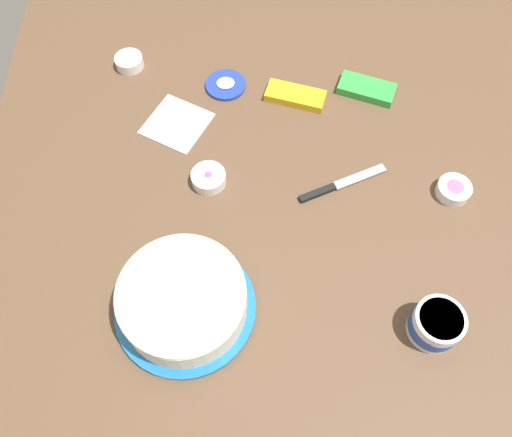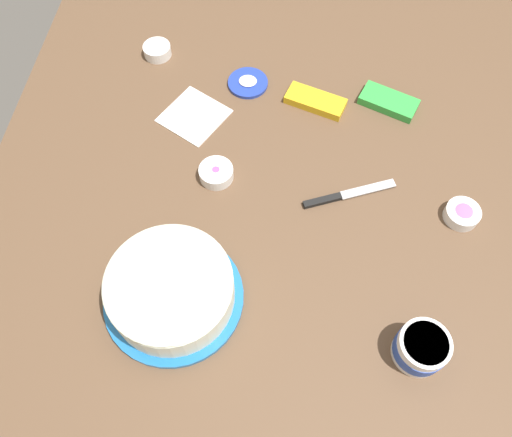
{
  "view_description": "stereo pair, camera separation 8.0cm",
  "coord_description": "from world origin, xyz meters",
  "px_view_note": "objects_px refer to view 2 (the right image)",
  "views": [
    {
      "loc": [
        -0.1,
        -0.69,
        1.09
      ],
      "look_at": [
        -0.09,
        -0.11,
        0.04
      ],
      "focal_mm": 36.53,
      "sensor_mm": 36.0,
      "label": 1
    },
    {
      "loc": [
        -0.02,
        -0.68,
        1.09
      ],
      "look_at": [
        -0.09,
        -0.11,
        0.04
      ],
      "focal_mm": 36.53,
      "sensor_mm": 36.0,
      "label": 2
    }
  ],
  "objects_px": {
    "sprinkle_bowl_pink": "(462,214)",
    "frosting_tub": "(421,348)",
    "sprinkle_bowl_rainbow": "(216,173)",
    "sprinkle_bowl_green": "(157,50)",
    "frosted_cake": "(171,290)",
    "frosting_tub_lid": "(248,83)",
    "paper_napkin": "(194,115)",
    "candy_box_upper": "(315,101)",
    "candy_box_lower": "(389,102)",
    "spreading_knife": "(341,196)"
  },
  "relations": [
    {
      "from": "sprinkle_bowl_rainbow",
      "to": "paper_napkin",
      "type": "distance_m",
      "value": 0.21
    },
    {
      "from": "frosting_tub",
      "to": "candy_box_upper",
      "type": "xyz_separation_m",
      "value": [
        -0.24,
        0.65,
        -0.03
      ]
    },
    {
      "from": "frosting_tub",
      "to": "sprinkle_bowl_rainbow",
      "type": "distance_m",
      "value": 0.62
    },
    {
      "from": "sprinkle_bowl_rainbow",
      "to": "frosted_cake",
      "type": "bearing_deg",
      "value": -98.04
    },
    {
      "from": "sprinkle_bowl_rainbow",
      "to": "sprinkle_bowl_pink",
      "type": "bearing_deg",
      "value": -5.02
    },
    {
      "from": "sprinkle_bowl_rainbow",
      "to": "candy_box_upper",
      "type": "xyz_separation_m",
      "value": [
        0.23,
        0.26,
        -0.01
      ]
    },
    {
      "from": "frosted_cake",
      "to": "candy_box_lower",
      "type": "distance_m",
      "value": 0.77
    },
    {
      "from": "frosting_tub_lid",
      "to": "sprinkle_bowl_rainbow",
      "type": "distance_m",
      "value": 0.32
    },
    {
      "from": "spreading_knife",
      "to": "sprinkle_bowl_pink",
      "type": "bearing_deg",
      "value": -5.12
    },
    {
      "from": "sprinkle_bowl_pink",
      "to": "paper_napkin",
      "type": "relative_size",
      "value": 0.55
    },
    {
      "from": "candy_box_lower",
      "to": "sprinkle_bowl_pink",
      "type": "bearing_deg",
      "value": -41.21
    },
    {
      "from": "sprinkle_bowl_rainbow",
      "to": "candy_box_upper",
      "type": "distance_m",
      "value": 0.35
    },
    {
      "from": "frosting_tub",
      "to": "frosting_tub_lid",
      "type": "xyz_separation_m",
      "value": [
        -0.43,
        0.7,
        -0.03
      ]
    },
    {
      "from": "paper_napkin",
      "to": "candy_box_lower",
      "type": "bearing_deg",
      "value": 10.55
    },
    {
      "from": "sprinkle_bowl_rainbow",
      "to": "sprinkle_bowl_green",
      "type": "relative_size",
      "value": 1.09
    },
    {
      "from": "frosting_tub_lid",
      "to": "sprinkle_bowl_rainbow",
      "type": "height_order",
      "value": "sprinkle_bowl_rainbow"
    },
    {
      "from": "sprinkle_bowl_pink",
      "to": "sprinkle_bowl_rainbow",
      "type": "bearing_deg",
      "value": 174.98
    },
    {
      "from": "sprinkle_bowl_green",
      "to": "candy_box_upper",
      "type": "xyz_separation_m",
      "value": [
        0.46,
        -0.14,
        -0.01
      ]
    },
    {
      "from": "frosted_cake",
      "to": "sprinkle_bowl_pink",
      "type": "height_order",
      "value": "frosted_cake"
    },
    {
      "from": "sprinkle_bowl_pink",
      "to": "frosting_tub",
      "type": "bearing_deg",
      "value": -109.13
    },
    {
      "from": "frosting_tub_lid",
      "to": "frosting_tub",
      "type": "bearing_deg",
      "value": -58.34
    },
    {
      "from": "sprinkle_bowl_rainbow",
      "to": "sprinkle_bowl_green",
      "type": "xyz_separation_m",
      "value": [
        -0.23,
        0.4,
        -0.0
      ]
    },
    {
      "from": "candy_box_lower",
      "to": "sprinkle_bowl_green",
      "type": "bearing_deg",
      "value": -167.92
    },
    {
      "from": "sprinkle_bowl_pink",
      "to": "spreading_knife",
      "type": "bearing_deg",
      "value": 174.88
    },
    {
      "from": "frosting_tub_lid",
      "to": "sprinkle_bowl_pink",
      "type": "bearing_deg",
      "value": -33.54
    },
    {
      "from": "spreading_knife",
      "to": "paper_napkin",
      "type": "bearing_deg",
      "value": 151.95
    },
    {
      "from": "sprinkle_bowl_pink",
      "to": "paper_napkin",
      "type": "height_order",
      "value": "sprinkle_bowl_pink"
    },
    {
      "from": "frosted_cake",
      "to": "frosting_tub_lid",
      "type": "height_order",
      "value": "frosted_cake"
    },
    {
      "from": "sprinkle_bowl_pink",
      "to": "candy_box_lower",
      "type": "xyz_separation_m",
      "value": [
        -0.17,
        0.33,
        -0.01
      ]
    },
    {
      "from": "paper_napkin",
      "to": "frosting_tub_lid",
      "type": "bearing_deg",
      "value": 44.77
    },
    {
      "from": "sprinkle_bowl_rainbow",
      "to": "sprinkle_bowl_green",
      "type": "bearing_deg",
      "value": 119.78
    },
    {
      "from": "sprinkle_bowl_pink",
      "to": "paper_napkin",
      "type": "distance_m",
      "value": 0.72
    },
    {
      "from": "frosting_tub_lid",
      "to": "candy_box_upper",
      "type": "height_order",
      "value": "candy_box_upper"
    },
    {
      "from": "sprinkle_bowl_rainbow",
      "to": "sprinkle_bowl_pink",
      "type": "xyz_separation_m",
      "value": [
        0.59,
        -0.05,
        0.0
      ]
    },
    {
      "from": "sprinkle_bowl_rainbow",
      "to": "sprinkle_bowl_pink",
      "type": "distance_m",
      "value": 0.6
    },
    {
      "from": "frosting_tub",
      "to": "candy_box_lower",
      "type": "distance_m",
      "value": 0.67
    },
    {
      "from": "frosting_tub",
      "to": "candy_box_lower",
      "type": "relative_size",
      "value": 0.71
    },
    {
      "from": "candy_box_upper",
      "to": "frosted_cake",
      "type": "bearing_deg",
      "value": -96.75
    },
    {
      "from": "frosted_cake",
      "to": "sprinkle_bowl_rainbow",
      "type": "bearing_deg",
      "value": 81.96
    },
    {
      "from": "paper_napkin",
      "to": "frosted_cake",
      "type": "bearing_deg",
      "value": -85.41
    },
    {
      "from": "sprinkle_bowl_rainbow",
      "to": "paper_napkin",
      "type": "relative_size",
      "value": 0.57
    },
    {
      "from": "frosting_tub_lid",
      "to": "sprinkle_bowl_green",
      "type": "height_order",
      "value": "sprinkle_bowl_green"
    },
    {
      "from": "sprinkle_bowl_green",
      "to": "candy_box_upper",
      "type": "bearing_deg",
      "value": -16.55
    },
    {
      "from": "frosted_cake",
      "to": "frosting_tub",
      "type": "height_order",
      "value": "frosted_cake"
    },
    {
      "from": "frosted_cake",
      "to": "frosting_tub",
      "type": "distance_m",
      "value": 0.53
    },
    {
      "from": "sprinkle_bowl_pink",
      "to": "paper_napkin",
      "type": "bearing_deg",
      "value": 160.81
    },
    {
      "from": "sprinkle_bowl_green",
      "to": "frosting_tub_lid",
      "type": "bearing_deg",
      "value": -17.52
    },
    {
      "from": "sprinkle_bowl_green",
      "to": "candy_box_upper",
      "type": "distance_m",
      "value": 0.48
    },
    {
      "from": "sprinkle_bowl_pink",
      "to": "candy_box_upper",
      "type": "relative_size",
      "value": 0.51
    },
    {
      "from": "frosting_tub",
      "to": "sprinkle_bowl_pink",
      "type": "distance_m",
      "value": 0.36
    }
  ]
}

